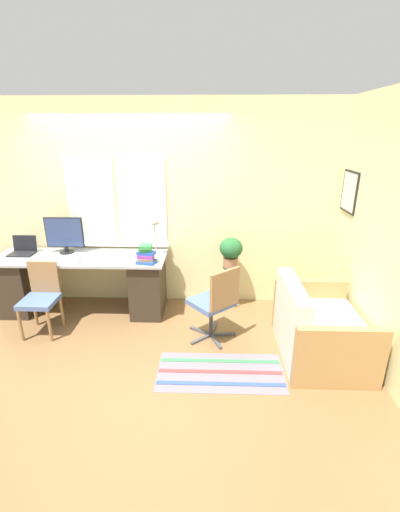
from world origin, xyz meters
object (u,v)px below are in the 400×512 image
at_px(book_stack, 146,255).
at_px(desk_lamp, 155,229).
at_px(monitor, 65,235).
at_px(office_chair_swivel, 215,302).
at_px(keyboard, 58,261).
at_px(desk_chair_wooden, 41,296).
at_px(mouse, 79,261).
at_px(plant_stand, 230,273).
at_px(couch_loveseat, 317,331).
at_px(potted_plant, 231,250).
at_px(laptop, 23,250).

bearing_deg(book_stack, desk_lamp, 74.80).
bearing_deg(monitor, office_chair_swivel, -21.46).
xyz_separation_m(keyboard, desk_chair_wooden, (-0.12, -0.31, -0.33)).
bearing_deg(keyboard, desk_lamp, 13.03).
bearing_deg(mouse, plant_stand, 9.78).
relative_size(book_stack, couch_loveseat, 0.21).
xyz_separation_m(desk_lamp, book_stack, (-0.08, -0.28, -0.25)).
height_order(keyboard, office_chair_swivel, office_chair_swivel).
bearing_deg(plant_stand, book_stack, -162.38).
relative_size(desk_chair_wooden, couch_loveseat, 0.74).
xyz_separation_m(mouse, plant_stand, (1.88, 0.32, -0.28)).
height_order(keyboard, potted_plant, potted_plant).
distance_m(desk_lamp, plant_stand, 1.16).
distance_m(monitor, book_stack, 1.18).
relative_size(monitor, keyboard, 1.40).
xyz_separation_m(laptop, book_stack, (1.68, -0.29, 0.05)).
xyz_separation_m(keyboard, office_chair_swivel, (1.94, -0.43, -0.30)).
height_order(plant_stand, potted_plant, potted_plant).
xyz_separation_m(laptop, desk_lamp, (1.75, -0.01, 0.31)).
xyz_separation_m(keyboard, desk_lamp, (1.17, 0.27, 0.35)).
distance_m(plant_stand, potted_plant, 0.32).
relative_size(desk_lamp, desk_chair_wooden, 0.57).
xyz_separation_m(monitor, desk_chair_wooden, (-0.10, -0.65, -0.57)).
xyz_separation_m(laptop, office_chair_swivel, (2.52, -0.71, -0.34)).
xyz_separation_m(laptop, mouse, (0.85, -0.28, -0.03)).
height_order(desk_chair_wooden, plant_stand, desk_chair_wooden).
bearing_deg(laptop, office_chair_swivel, -15.77).
distance_m(couch_loveseat, plant_stand, 1.36).
height_order(keyboard, desk_chair_wooden, desk_chair_wooden).
bearing_deg(desk_chair_wooden, book_stack, 14.43).
xyz_separation_m(desk_lamp, office_chair_swivel, (0.77, -0.70, -0.65)).
distance_m(laptop, monitor, 0.59).
height_order(keyboard, book_stack, book_stack).
height_order(office_chair_swivel, couch_loveseat, office_chair_swivel).
xyz_separation_m(mouse, desk_chair_wooden, (-0.39, -0.31, -0.34)).
distance_m(monitor, plant_stand, 2.23).
distance_m(keyboard, office_chair_swivel, 2.01).
height_order(monitor, plant_stand, monitor).
relative_size(desk_lamp, couch_loveseat, 0.42).
distance_m(book_stack, desk_chair_wooden, 1.33).
relative_size(keyboard, potted_plant, 0.90).
bearing_deg(plant_stand, office_chair_swivel, -105.20).
bearing_deg(mouse, desk_chair_wooden, -140.86).
bearing_deg(desk_lamp, desk_chair_wooden, -155.78).
bearing_deg(desk_lamp, plant_stand, 3.33).
height_order(keyboard, plant_stand, keyboard).
distance_m(laptop, book_stack, 1.70).
distance_m(keyboard, couch_loveseat, 3.15).
xyz_separation_m(book_stack, desk_chair_wooden, (-1.22, -0.31, -0.42)).
relative_size(laptop, potted_plant, 0.80).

